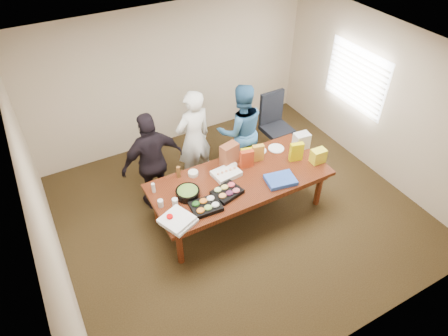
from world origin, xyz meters
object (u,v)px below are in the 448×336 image
salad_bowl (188,193)px  sheet_cake (226,173)px  conference_table (240,196)px  person_right (241,131)px  person_center (194,139)px  office_chair (277,127)px

salad_bowl → sheet_cake: bearing=10.9°
conference_table → person_right: 1.22m
person_right → conference_table: bearing=72.6°
person_center → person_right: bearing=163.0°
office_chair → person_right: bearing=-173.5°
sheet_cake → salad_bowl: (-0.72, -0.14, 0.02)m
person_center → sheet_cake: size_ratio=4.38×
person_right → salad_bowl: 1.72m
office_chair → salad_bowl: bearing=-156.5°
sheet_cake → salad_bowl: size_ratio=1.16×
salad_bowl → person_center: bearing=60.1°
conference_table → salad_bowl: size_ratio=7.87×
office_chair → person_center: size_ratio=0.65×
conference_table → office_chair: office_chair is taller
office_chair → conference_table: bearing=-144.2°
salad_bowl → office_chair: bearing=24.2°
office_chair → person_right: size_ratio=0.67×
office_chair → sheet_cake: bearing=-151.2°
office_chair → person_center: (-1.71, 0.01, 0.32)m
conference_table → salad_bowl: salad_bowl is taller
person_center → sheet_cake: bearing=88.4°
person_center → office_chair: bearing=170.8°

